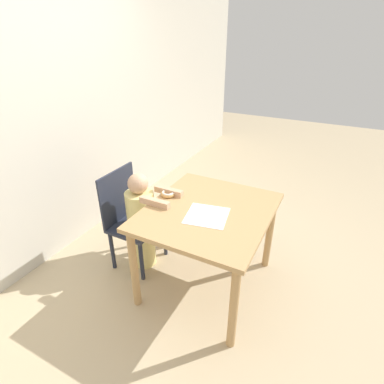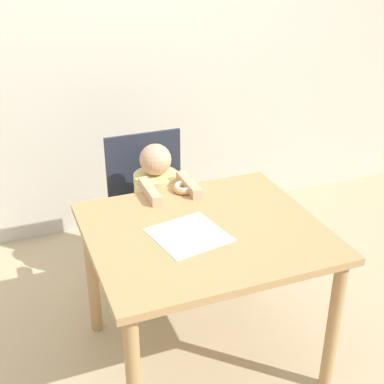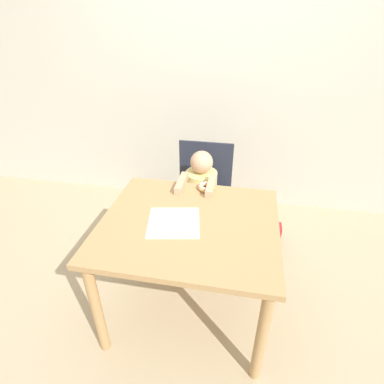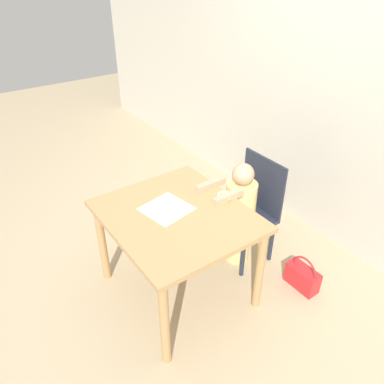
{
  "view_description": "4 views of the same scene",
  "coord_description": "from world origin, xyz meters",
  "px_view_note": "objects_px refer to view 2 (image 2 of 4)",
  "views": [
    {
      "loc": [
        -1.78,
        -0.77,
        1.92
      ],
      "look_at": [
        -0.01,
        0.14,
        0.86
      ],
      "focal_mm": 28.0,
      "sensor_mm": 36.0,
      "label": 1
    },
    {
      "loc": [
        -0.8,
        -1.89,
        1.95
      ],
      "look_at": [
        -0.01,
        0.14,
        0.86
      ],
      "focal_mm": 50.0,
      "sensor_mm": 36.0,
      "label": 2
    },
    {
      "loc": [
        0.28,
        -1.38,
        1.8
      ],
      "look_at": [
        -0.01,
        0.14,
        0.86
      ],
      "focal_mm": 28.0,
      "sensor_mm": 36.0,
      "label": 3
    },
    {
      "loc": [
        1.75,
        -1.11,
        2.25
      ],
      "look_at": [
        -0.01,
        0.14,
        0.86
      ],
      "focal_mm": 35.0,
      "sensor_mm": 36.0,
      "label": 4
    }
  ],
  "objects_px": {
    "child_figure": "(158,220)",
    "donut": "(185,187)",
    "chair": "(151,211)",
    "handbag": "(231,239)"
  },
  "relations": [
    {
      "from": "donut",
      "to": "handbag",
      "type": "xyz_separation_m",
      "value": [
        0.48,
        0.43,
        -0.66
      ]
    },
    {
      "from": "donut",
      "to": "handbag",
      "type": "height_order",
      "value": "donut"
    },
    {
      "from": "donut",
      "to": "handbag",
      "type": "relative_size",
      "value": 0.41
    },
    {
      "from": "chair",
      "to": "child_figure",
      "type": "distance_m",
      "value": 0.12
    },
    {
      "from": "chair",
      "to": "donut",
      "type": "relative_size",
      "value": 7.53
    },
    {
      "from": "chair",
      "to": "handbag",
      "type": "relative_size",
      "value": 3.08
    },
    {
      "from": "chair",
      "to": "donut",
      "type": "xyz_separation_m",
      "value": [
        0.07,
        -0.36,
        0.3
      ]
    },
    {
      "from": "chair",
      "to": "handbag",
      "type": "height_order",
      "value": "chair"
    },
    {
      "from": "child_figure",
      "to": "donut",
      "type": "bearing_deg",
      "value": -72.38
    },
    {
      "from": "handbag",
      "to": "chair",
      "type": "bearing_deg",
      "value": -172.41
    }
  ]
}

